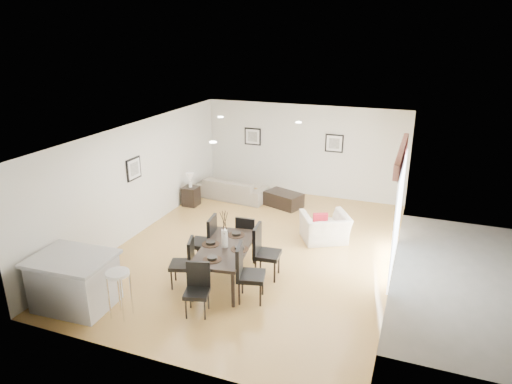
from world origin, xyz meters
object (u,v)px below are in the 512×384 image
at_px(dining_chair_efar, 263,249).
at_px(dining_chair_foot, 247,234).
at_px(dining_chair_wnear, 186,260).
at_px(coffee_table, 284,199).
at_px(sofa, 233,189).
at_px(armchair, 325,228).
at_px(dining_chair_head, 198,285).
at_px(dining_table, 225,250).
at_px(dining_chair_wfar, 207,238).
at_px(dining_chair_enear, 246,270).
at_px(side_table, 191,196).
at_px(kitchen_island, 74,281).
at_px(bar_stool, 118,278).

distance_m(dining_chair_efar, dining_chair_foot, 0.92).
height_order(dining_chair_wnear, coffee_table, dining_chair_wnear).
height_order(sofa, armchair, armchair).
bearing_deg(dining_chair_head, dining_table, 73.56).
height_order(dining_chair_wfar, dining_chair_enear, dining_chair_wfar).
relative_size(armchair, dining_chair_wfar, 0.94).
bearing_deg(dining_chair_head, coffee_table, 75.99).
height_order(dining_table, dining_chair_wfar, dining_chair_wfar).
xyz_separation_m(sofa, dining_chair_foot, (1.75, -3.26, 0.23)).
relative_size(dining_chair_foot, side_table, 1.74).
bearing_deg(dining_chair_head, kitchen_island, -179.55).
bearing_deg(dining_chair_efar, dining_chair_head, 151.99).
bearing_deg(dining_chair_efar, dining_chair_wnear, 118.81).
bearing_deg(armchair, dining_chair_enear, 45.13).
xyz_separation_m(kitchen_island, bar_stool, (0.96, 0.00, 0.26)).
distance_m(armchair, dining_chair_foot, 1.98).
relative_size(sofa, dining_table, 1.08).
bearing_deg(side_table, dining_chair_foot, -41.54).
xyz_separation_m(dining_chair_wnear, bar_stool, (-0.56, -1.30, 0.20)).
height_order(dining_chair_efar, dining_chair_head, dining_chair_efar).
height_order(dining_chair_enear, dining_chair_head, dining_chair_enear).
bearing_deg(dining_chair_wnear, dining_chair_head, 23.01).
relative_size(dining_table, bar_stool, 2.18).
distance_m(coffee_table, bar_stool, 6.14).
relative_size(dining_chair_foot, bar_stool, 1.09).
distance_m(dining_table, coffee_table, 4.32).
bearing_deg(coffee_table, dining_chair_wnear, -75.40).
height_order(side_table, kitchen_island, kitchen_island).
xyz_separation_m(armchair, dining_table, (-1.43, -2.48, 0.33)).
relative_size(dining_table, dining_chair_enear, 1.74).
bearing_deg(dining_table, kitchen_island, -149.21).
bearing_deg(bar_stool, side_table, 105.45).
xyz_separation_m(sofa, coffee_table, (1.59, -0.08, -0.10)).
height_order(dining_chair_enear, bar_stool, dining_chair_enear).
xyz_separation_m(dining_chair_wfar, dining_chair_foot, (0.63, 0.65, -0.08)).
xyz_separation_m(armchair, dining_chair_head, (-1.45, -3.60, 0.18)).
height_order(dining_chair_foot, coffee_table, dining_chair_foot).
height_order(dining_chair_head, coffee_table, dining_chair_head).
distance_m(sofa, dining_chair_wfar, 4.08).
relative_size(dining_chair_wnear, side_table, 1.80).
height_order(dining_chair_wfar, kitchen_island, dining_chair_wfar).
xyz_separation_m(dining_chair_wfar, side_table, (-2.00, 2.98, -0.34)).
height_order(dining_chair_foot, bar_stool, dining_chair_foot).
xyz_separation_m(dining_chair_wnear, dining_chair_foot, (0.64, 1.54, -0.02)).
distance_m(dining_chair_foot, side_table, 3.53).
distance_m(sofa, armchair, 3.70).
bearing_deg(dining_chair_enear, dining_chair_efar, -13.63).
height_order(sofa, side_table, sofa).
distance_m(dining_table, dining_chair_foot, 1.12).
distance_m(dining_chair_enear, dining_chair_foot, 1.70).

